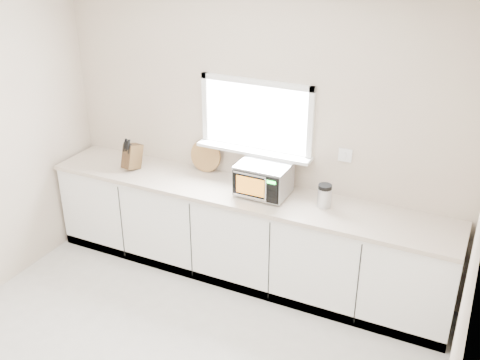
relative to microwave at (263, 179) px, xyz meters
The scene contains 7 objects.
back_wall 0.45m from the microwave, 124.42° to the left, with size 4.00×0.17×2.70m.
cabinets 0.66m from the microwave, behind, with size 3.92×0.60×0.88m, color white.
countertop 0.26m from the microwave, behind, with size 3.92×0.64×0.04m, color beige.
microwave is the anchor object (origin of this frame).
knife_block 1.39m from the microwave, behind, with size 0.15×0.25×0.34m.
cutting_board 0.75m from the microwave, 162.19° to the left, with size 0.32×0.32×0.02m, color #A4813F.
coffee_grinder 0.57m from the microwave, ahead, with size 0.13×0.13×0.21m.
Camera 1 is at (1.98, -2.47, 3.23)m, focal length 42.00 mm.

